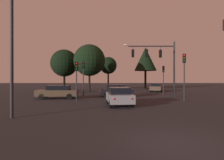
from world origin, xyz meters
TOP-DOWN VIEW (x-y plane):
  - ground_plane at (0.00, 24.50)m, footprint 168.00×168.00m
  - traffic_signal_mast_arm at (3.47, 15.32)m, footprint 6.09×0.38m
  - traffic_light_corner_left at (-5.55, 12.33)m, footprint 0.37×0.39m
  - traffic_light_corner_right at (5.39, 19.66)m, footprint 0.35×0.38m
  - traffic_light_median at (5.27, 12.06)m, footprint 0.35×0.38m
  - traffic_light_far_side at (-5.70, 18.04)m, footprint 0.36×0.38m
  - car_nearside_lane at (-1.39, 9.43)m, footprint 2.30×4.52m
  - car_crossing_left at (-8.14, 14.72)m, footprint 4.71×2.04m
  - car_crossing_right at (-1.35, 16.93)m, footprint 4.33×1.91m
  - car_far_lane at (6.05, 26.39)m, footprint 3.07×4.31m
  - parking_lot_lamp_post at (-7.71, 4.23)m, footprint 1.70×0.36m
  - tree_behind_sign at (5.77, 34.96)m, footprint 4.98×4.98m
  - tree_left_far at (-11.07, 29.36)m, footprint 5.25×5.25m
  - tree_center_horizon at (-2.61, 34.58)m, footprint 3.80×3.80m
  - tree_right_cluster at (-5.86, 26.43)m, footprint 5.62×5.62m

SIDE VIEW (x-z plane):
  - ground_plane at x=0.00m, z-range 0.00..0.00m
  - car_crossing_right at x=-1.35m, z-range 0.03..1.55m
  - car_far_lane at x=6.05m, z-range 0.03..1.55m
  - car_nearside_lane at x=-1.39m, z-range 0.04..1.56m
  - car_crossing_left at x=-8.14m, z-range 0.04..1.56m
  - traffic_light_corner_left at x=-5.55m, z-range 0.84..4.79m
  - traffic_light_corner_right at x=5.39m, z-range 0.87..4.98m
  - traffic_light_far_side at x=-5.70m, z-range 0.94..5.51m
  - traffic_light_median at x=5.27m, z-range 0.97..5.72m
  - traffic_signal_mast_arm at x=3.47m, z-range 1.32..7.96m
  - tree_center_horizon at x=-2.61m, z-range 1.68..8.91m
  - tree_left_far at x=-11.07m, z-range 1.36..9.36m
  - parking_lot_lamp_post at x=-7.71m, z-range 1.10..9.95m
  - tree_right_cluster at x=-5.86m, z-range 1.39..9.82m
  - tree_behind_sign at x=5.77m, z-range 2.06..11.48m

